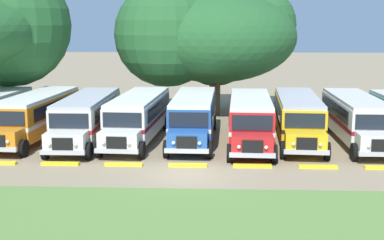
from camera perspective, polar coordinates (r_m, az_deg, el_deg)
name	(u,v)px	position (r m, az deg, el deg)	size (l,w,h in m)	color
ground_plane	(186,174)	(26.86, -0.63, -5.76)	(220.00, 220.00, 0.00)	#937F60
foreground_grass_strip	(175,228)	(20.19, -1.80, -11.26)	(80.00, 9.50, 0.01)	olive
parked_bus_slot_1	(36,114)	(36.24, -16.06, 0.60)	(3.28, 10.93, 2.82)	orange
parked_bus_slot_2	(87,116)	(34.75, -10.97, 0.42)	(2.72, 10.84, 2.82)	silver
parked_bus_slot_3	(138,115)	(34.56, -5.68, 0.50)	(3.25, 10.92, 2.82)	silver
parked_bus_slot_4	(194,115)	(34.46, 0.17, 0.52)	(2.89, 10.86, 2.82)	#23519E
parked_bus_slot_5	(250,118)	(33.70, 6.17, 0.24)	(3.03, 10.89, 2.82)	red
parked_bus_slot_6	(298,116)	(34.80, 11.09, 0.43)	(3.23, 10.92, 2.82)	yellow
parked_bus_slot_7	(356,117)	(35.27, 16.89, 0.30)	(2.77, 10.85, 2.82)	silver
curb_wheelstop_2	(60,164)	(29.40, -13.70, -4.49)	(2.00, 0.36, 0.15)	yellow
curb_wheelstop_3	(124,164)	(28.64, -7.21, -4.66)	(2.00, 0.36, 0.15)	yellow
curb_wheelstop_4	(188,165)	(28.27, -0.46, -4.78)	(2.00, 0.36, 0.15)	yellow
curb_wheelstop_5	(252,166)	(28.29, 6.39, -4.83)	(2.00, 0.36, 0.15)	yellow
curb_wheelstop_6	(318,167)	(28.71, 13.13, -4.82)	(2.00, 0.36, 0.15)	yellow
curb_wheelstop_7	(384,168)	(29.50, 19.58, -4.74)	(2.00, 0.36, 0.15)	yellow
broad_shade_tree	(208,36)	(43.90, 1.70, 8.81)	(14.43, 12.22, 10.59)	brown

